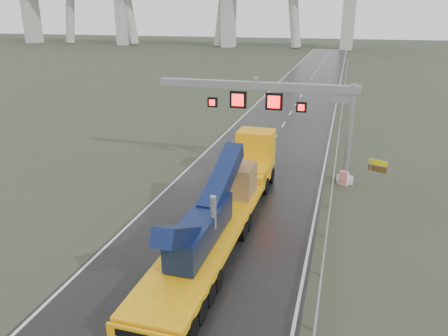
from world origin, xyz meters
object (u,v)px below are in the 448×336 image
(striped_barrier, at_px, (344,178))
(exit_sign_pair, at_px, (377,169))
(heavy_haul_truck, at_px, (230,193))
(sign_gantry, at_px, (284,103))

(striped_barrier, bearing_deg, exit_sign_pair, 13.82)
(heavy_haul_truck, distance_m, exit_sign_pair, 11.47)
(heavy_haul_truck, xyz_separation_m, striped_barrier, (6.48, 7.77, -1.27))
(heavy_haul_truck, relative_size, exit_sign_pair, 8.77)
(sign_gantry, xyz_separation_m, striped_barrier, (4.71, -0.73, -5.09))
(heavy_haul_truck, bearing_deg, sign_gantry, 78.86)
(exit_sign_pair, height_order, striped_barrier, exit_sign_pair)
(exit_sign_pair, bearing_deg, heavy_haul_truck, -115.77)
(heavy_haul_truck, bearing_deg, striped_barrier, 50.82)
(sign_gantry, relative_size, heavy_haul_truck, 0.76)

